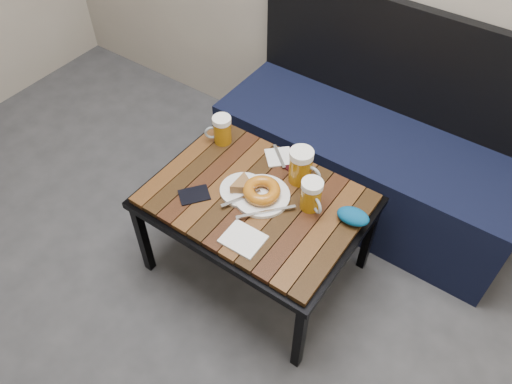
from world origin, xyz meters
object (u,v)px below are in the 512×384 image
Objects in this scene: passport_navy at (194,195)px; plate_bagel at (262,193)px; bench at (367,160)px; beer_mug_left at (222,130)px; plate_pie at (243,187)px; beer_mug_centre at (301,166)px; passport_burgundy at (292,158)px; cafe_table at (256,204)px; beer_mug_right at (312,195)px; knit_pouch at (353,216)px.

plate_bagel is at bearing 70.60° from passport_navy.
bench reaches higher than beer_mug_left.
passport_navy is at bearing -137.88° from plate_pie.
beer_mug_centre reaches higher than plate_bagel.
beer_mug_left is 0.32m from passport_burgundy.
cafe_table is 7.30× the size of passport_navy.
bench is 0.47m from passport_burgundy.
cafe_table is at bearing -79.42° from passport_burgundy.
bench reaches higher than beer_mug_right.
knit_pouch is at bearing -12.45° from passport_burgundy.
plate_pie is at bearing -176.91° from cafe_table.
beer_mug_left reaches higher than plate_bagel.
beer_mug_centre is at bearing 138.17° from beer_mug_left.
cafe_table is 4.61× the size of plate_pie.
plate_pie is at bearing -130.41° from beer_mug_right.
bench is at bearing 76.77° from beer_mug_centre.
bench reaches higher than passport_burgundy.
bench is 1.67× the size of cafe_table.
passport_burgundy is at bearing 77.39° from plate_pie.
passport_navy is at bearing -156.97° from knit_pouch.
bench is 0.72m from plate_pie.
plate_bagel reaches higher than passport_navy.
beer_mug_left is 0.37m from plate_bagel.
knit_pouch is at bearing 16.58° from cafe_table.
passport_navy is 0.94× the size of knit_pouch.
passport_burgundy is (0.06, 0.26, -0.02)m from plate_pie.
bench reaches higher than plate_pie.
beer_mug_left is at bearing 152.24° from plate_bagel.
knit_pouch reaches higher than passport_burgundy.
plate_pie is 0.27m from passport_burgundy.
cafe_table is at bearing -106.85° from bench.
cafe_table is 0.38m from knit_pouch.
plate_pie is at bearing 79.77° from passport_navy.
passport_navy is at bearing -106.59° from passport_burgundy.
beer_mug_centre reaches higher than beer_mug_left.
plate_pie is 1.49× the size of knit_pouch.
plate_pie is (0.24, -0.18, -0.04)m from beer_mug_left.
beer_mug_left is 0.70× the size of plate_pie.
beer_mug_left is at bearing -154.67° from passport_burgundy.
beer_mug_centre is at bearing 169.16° from beer_mug_right.
beer_mug_centre is 1.15× the size of passport_burgundy.
plate_bagel is at bearing 30.44° from cafe_table.
beer_mug_left is 0.33m from passport_navy.
beer_mug_right is at bearing 65.31° from passport_navy.
knit_pouch is (0.42, 0.11, 0.01)m from plate_pie.
cafe_table is 3.19× the size of plate_bagel.
beer_mug_right is 0.45m from passport_navy.
bench is 10.63× the size of passport_burgundy.
bench is at bearing 73.15° from cafe_table.
beer_mug_centre reaches higher than passport_navy.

